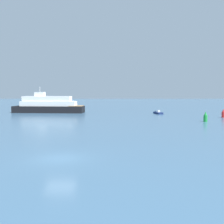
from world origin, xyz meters
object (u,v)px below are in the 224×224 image
channel_buoy_red (222,114)px  white_riverboat (48,105)px  channel_buoy_green (205,117)px  fishing_skiff (157,113)px

channel_buoy_red → white_riverboat: bearing=160.5°
channel_buoy_red → channel_buoy_green: size_ratio=1.00×
fishing_skiff → channel_buoy_red: (12.25, -10.36, 0.56)m
fishing_skiff → white_riverboat: size_ratio=0.23×
fishing_skiff → channel_buoy_green: bearing=-72.9°
fishing_skiff → channel_buoy_green: 19.44m
fishing_skiff → channel_buoy_red: 16.05m
fishing_skiff → channel_buoy_green: (5.70, -18.57, 0.56)m
white_riverboat → channel_buoy_red: 43.18m
channel_buoy_red → fishing_skiff: bearing=139.8°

